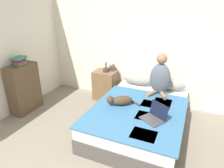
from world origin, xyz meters
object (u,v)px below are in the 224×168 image
(pillow_near, at_px, (138,79))
(laptop_open, at_px, (154,116))
(person_sitting, at_px, (160,77))
(book_stack_top, at_px, (19,61))
(nightstand, at_px, (105,85))
(pillow_far, at_px, (169,84))
(table_lamp, at_px, (106,56))
(bookshelf, at_px, (24,88))
(bed, at_px, (140,117))
(cat_tabby, at_px, (120,100))

(pillow_near, bearing_deg, laptop_open, -63.21)
(person_sitting, relative_size, book_stack_top, 2.93)
(nightstand, bearing_deg, pillow_far, 2.37)
(table_lamp, relative_size, book_stack_top, 1.83)
(pillow_far, xyz_separation_m, book_stack_top, (-2.57, -1.15, 0.48))
(bookshelf, bearing_deg, table_lamp, 41.14)
(pillow_far, bearing_deg, person_sitting, -115.94)
(person_sitting, relative_size, laptop_open, 1.84)
(pillow_near, bearing_deg, pillow_far, 0.00)
(pillow_far, bearing_deg, nightstand, -177.63)
(person_sitting, bearing_deg, nightstand, 169.66)
(person_sitting, height_order, table_lamp, person_sitting)
(bed, distance_m, pillow_near, 0.98)
(person_sitting, xyz_separation_m, bookshelf, (-2.44, -0.88, -0.30))
(bookshelf, bearing_deg, cat_tabby, 4.65)
(cat_tabby, distance_m, nightstand, 1.20)
(pillow_near, xyz_separation_m, book_stack_top, (-1.95, -1.15, 0.48))
(laptop_open, xyz_separation_m, table_lamp, (-1.30, 1.15, 0.48))
(table_lamp, bearing_deg, book_stack_top, -138.99)
(bed, distance_m, pillow_far, 0.98)
(pillow_far, bearing_deg, bookshelf, -155.79)
(pillow_far, height_order, nightstand, pillow_far)
(laptop_open, bearing_deg, person_sitting, 129.74)
(laptop_open, xyz_separation_m, book_stack_top, (-2.56, 0.06, 0.53))
(pillow_near, xyz_separation_m, bookshelf, (-1.95, -1.16, -0.08))
(laptop_open, bearing_deg, pillow_far, 121.73)
(cat_tabby, bearing_deg, laptop_open, 129.44)
(person_sitting, distance_m, book_stack_top, 2.60)
(pillow_far, height_order, person_sitting, person_sitting)
(nightstand, height_order, table_lamp, table_lamp)
(table_lamp, height_order, bookshelf, table_lamp)
(pillow_far, bearing_deg, table_lamp, -177.30)
(table_lamp, bearing_deg, person_sitting, -10.23)
(cat_tabby, relative_size, bookshelf, 0.55)
(person_sitting, bearing_deg, bookshelf, -160.15)
(pillow_far, height_order, bookshelf, bookshelf)
(pillow_far, distance_m, nightstand, 1.36)
(person_sitting, height_order, bookshelf, person_sitting)
(laptop_open, relative_size, book_stack_top, 1.59)
(nightstand, bearing_deg, cat_tabby, -52.86)
(person_sitting, distance_m, nightstand, 1.31)
(person_sitting, xyz_separation_m, cat_tabby, (-0.49, -0.72, -0.24))
(person_sitting, bearing_deg, book_stack_top, -160.24)
(person_sitting, bearing_deg, table_lamp, 169.77)
(bookshelf, xyz_separation_m, book_stack_top, (-0.00, 0.00, 0.56))
(pillow_far, relative_size, person_sitting, 0.83)
(pillow_far, xyz_separation_m, nightstand, (-1.34, -0.06, -0.23))
(nightstand, bearing_deg, bookshelf, -138.15)
(cat_tabby, height_order, book_stack_top, book_stack_top)
(pillow_near, distance_m, cat_tabby, 1.00)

